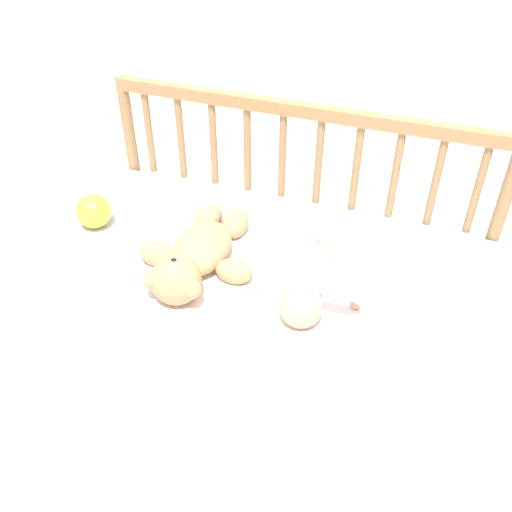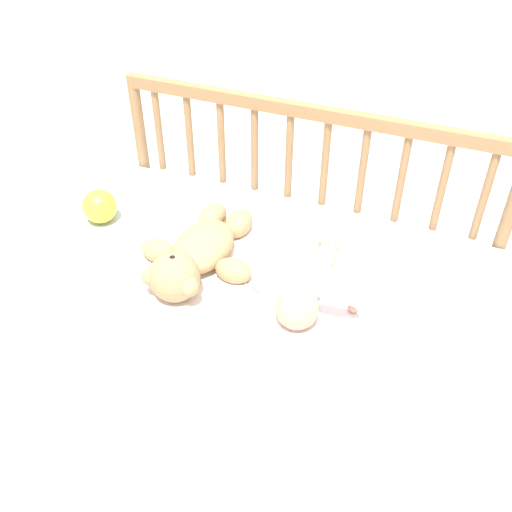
# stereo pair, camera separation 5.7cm
# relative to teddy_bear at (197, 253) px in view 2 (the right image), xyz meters

# --- Properties ---
(ground_plane) EXTENTS (12.00, 12.00, 0.00)m
(ground_plane) POSITION_rel_teddy_bear_xyz_m (0.15, 0.03, -0.52)
(ground_plane) COLOR silver
(crib_mattress) EXTENTS (1.15, 0.70, 0.47)m
(crib_mattress) POSITION_rel_teddy_bear_xyz_m (0.15, 0.03, -0.28)
(crib_mattress) COLOR silver
(crib_mattress) RESTS_ON ground_plane
(crib_rail) EXTENTS (1.15, 0.04, 0.77)m
(crib_rail) POSITION_rel_teddy_bear_xyz_m (0.15, 0.40, 0.03)
(crib_rail) COLOR #997047
(crib_rail) RESTS_ON ground_plane
(blanket) EXTENTS (0.77, 0.49, 0.01)m
(blanket) POSITION_rel_teddy_bear_xyz_m (0.14, 0.04, -0.04)
(blanket) COLOR white
(blanket) RESTS_ON crib_mattress
(teddy_bear) EXTENTS (0.31, 0.40, 0.12)m
(teddy_bear) POSITION_rel_teddy_bear_xyz_m (0.00, 0.00, 0.00)
(teddy_bear) COLOR tan
(teddy_bear) RESTS_ON crib_mattress
(baby) EXTENTS (0.29, 0.36, 0.10)m
(baby) POSITION_rel_teddy_bear_xyz_m (0.29, 0.00, -0.00)
(baby) COLOR white
(baby) RESTS_ON crib_mattress
(toy_ball) EXTENTS (0.10, 0.10, 0.10)m
(toy_ball) POSITION_rel_teddy_bear_xyz_m (-0.35, 0.08, 0.00)
(toy_ball) COLOR yellow
(toy_ball) RESTS_ON crib_mattress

